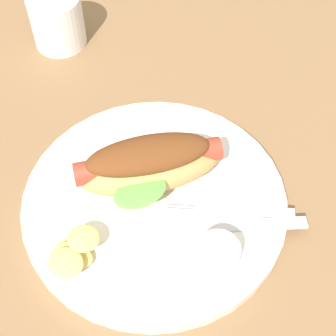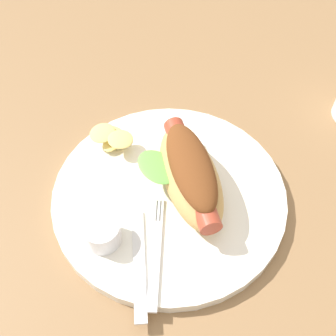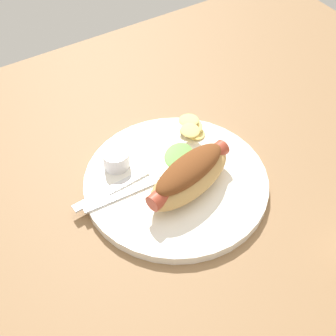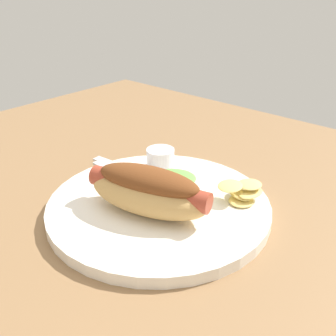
% 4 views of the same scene
% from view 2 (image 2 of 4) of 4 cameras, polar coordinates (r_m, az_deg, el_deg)
% --- Properties ---
extents(ground_plane, '(1.20, 0.90, 0.02)m').
position_cam_2_polar(ground_plane, '(0.59, -2.08, -1.94)').
color(ground_plane, olive).
extents(plate, '(0.30, 0.30, 0.02)m').
position_cam_2_polar(plate, '(0.55, 0.16, -3.67)').
color(plate, white).
rests_on(plate, ground_plane).
extents(hot_dog, '(0.18, 0.13, 0.06)m').
position_cam_2_polar(hot_dog, '(0.53, 2.97, -0.66)').
color(hot_dog, tan).
rests_on(hot_dog, plate).
extents(sauce_ramekin, '(0.04, 0.04, 0.03)m').
position_cam_2_polar(sauce_ramekin, '(0.50, -8.83, -8.57)').
color(sauce_ramekin, white).
rests_on(sauce_ramekin, plate).
extents(fork, '(0.14, 0.02, 0.00)m').
position_cam_2_polar(fork, '(0.50, -1.67, -11.44)').
color(fork, silver).
rests_on(fork, plate).
extents(knife, '(0.14, 0.02, 0.00)m').
position_cam_2_polar(knife, '(0.50, -3.89, -12.66)').
color(knife, silver).
rests_on(knife, plate).
extents(chips_pile, '(0.06, 0.07, 0.03)m').
position_cam_2_polar(chips_pile, '(0.59, -7.38, 4.13)').
color(chips_pile, '#E4CA70').
rests_on(chips_pile, plate).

